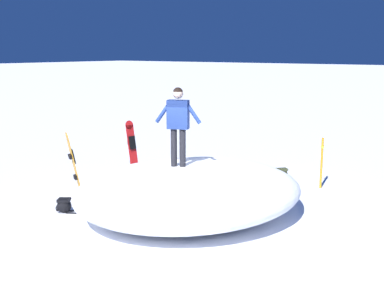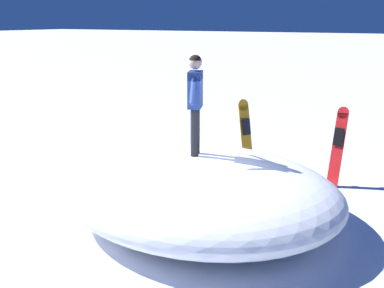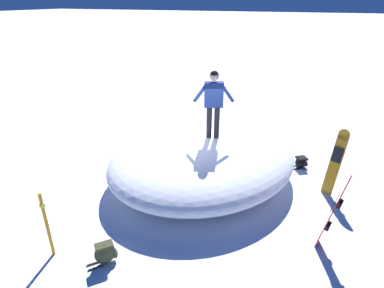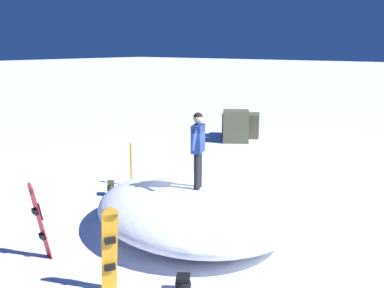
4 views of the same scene
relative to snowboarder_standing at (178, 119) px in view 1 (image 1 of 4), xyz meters
name	(u,v)px [view 1 (image 1 of 4)]	position (x,y,z in m)	size (l,w,h in m)	color
ground	(214,215)	(0.50, -0.64, -2.23)	(240.00, 240.00, 0.00)	white
snow_mound	(190,190)	(0.19, -0.18, -1.65)	(5.34, 4.55, 1.16)	white
snowboarder_standing	(178,119)	(0.00, 0.00, 0.00)	(0.49, 1.00, 1.77)	black
snowboard_primary_upright	(73,163)	(-0.40, 3.09, -1.35)	(0.44, 0.41, 1.69)	orange
snowboard_secondary_upright	(132,149)	(1.77, 3.06, -1.34)	(0.33, 0.39, 1.71)	red
backpack_near	(281,176)	(3.82, -0.72, -2.00)	(0.55, 0.51, 0.45)	#383D23
backpack_far	(64,205)	(-1.42, 2.28, -2.05)	(0.47, 0.53, 0.34)	black
trail_marker_pole	(322,162)	(4.04, -1.81, -1.48)	(0.10, 0.10, 1.40)	orange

